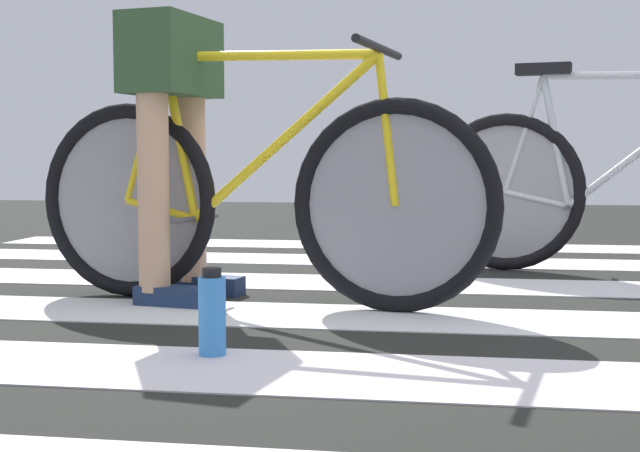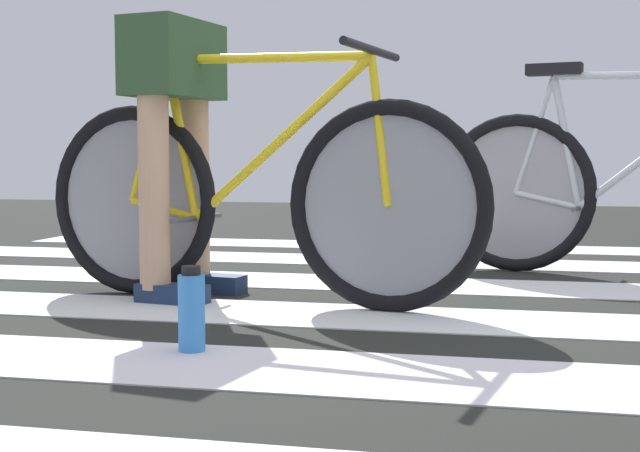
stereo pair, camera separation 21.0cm
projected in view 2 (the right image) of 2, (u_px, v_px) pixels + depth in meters
The scene contains 6 objects.
ground at pixel (422, 330), 2.71m from camera, with size 18.00×14.00×0.02m.
crosswalk_markings at pixel (425, 319), 2.83m from camera, with size 5.43×5.00×0.00m.
bicycle_1_of_2 at pixel (251, 195), 3.14m from camera, with size 1.72×0.55×0.93m.
cyclist_1_of_2 at pixel (176, 120), 3.24m from camera, with size 0.38×0.45×1.02m.
bicycle_2_of_2 at pixel (633, 189), 3.79m from camera, with size 1.71×0.57×0.93m.
water_bottle at pixel (192, 311), 2.35m from camera, with size 0.07×0.07×0.23m.
Camera 2 is at (0.27, -2.68, 0.54)m, focal length 49.45 mm.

